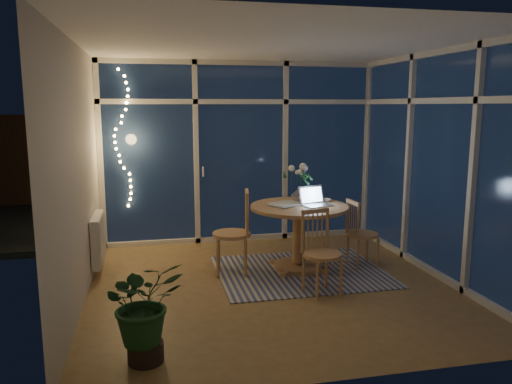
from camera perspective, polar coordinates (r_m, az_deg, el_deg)
floor at (r=5.65m, az=2.03°, el=-10.59°), size 4.00×4.00×0.00m
ceiling at (r=5.33m, az=2.20°, el=16.59°), size 4.00×4.00×0.00m
wall_back at (r=7.28m, az=-1.76°, el=4.54°), size 4.00×0.04×2.60m
wall_front at (r=3.46m, az=10.26°, el=-1.54°), size 4.00×0.04×2.60m
wall_left at (r=5.23m, az=-19.68°, el=1.87°), size 0.04×4.00×2.60m
wall_right at (r=6.14m, az=20.54°, el=2.93°), size 0.04×4.00×2.60m
window_wall_back at (r=7.24m, az=-1.70°, el=4.51°), size 4.00×0.10×2.60m
window_wall_right at (r=6.12m, az=20.22°, el=2.92°), size 0.10×4.00×2.60m
radiator at (r=6.27m, az=-17.61°, el=-5.16°), size 0.10×0.70×0.58m
fairy_lights at (r=7.04m, az=-14.99°, el=5.86°), size 0.24×0.10×1.85m
garden_patio at (r=10.49m, az=-1.99°, el=-1.33°), size 12.00×6.00×0.10m
garden_fence at (r=10.77m, az=-5.11°, el=4.09°), size 11.00×0.08×1.80m
neighbour_roof at (r=13.73m, az=-5.50°, el=10.75°), size 7.00×3.00×2.20m
garden_shrubs at (r=8.68m, az=-8.60°, el=-0.37°), size 0.90×0.90×0.90m
rug at (r=6.09m, az=5.13°, el=-9.05°), size 1.99×1.60×0.01m
dining_table at (r=6.07m, az=4.91°, el=-5.24°), size 1.18×1.18×0.80m
chair_left at (r=5.89m, az=-2.81°, el=-4.58°), size 0.54×0.54×1.01m
chair_right at (r=6.30m, az=12.14°, el=-4.58°), size 0.43×0.43×0.85m
chair_front at (r=5.31m, az=7.61°, el=-6.89°), size 0.50×0.50×0.90m
laptop at (r=5.95m, az=7.00°, el=-0.41°), size 0.41×0.37×0.25m
flower_vase at (r=6.17m, az=4.85°, el=-0.17°), size 0.20×0.20×0.21m
bowl at (r=6.25m, az=7.90°, el=-0.91°), size 0.15×0.15×0.04m
newspapers at (r=5.98m, az=3.34°, el=-1.39°), size 0.45×0.40×0.02m
phone at (r=5.89m, az=6.49°, el=-1.69°), size 0.13×0.09×0.01m
potted_plant at (r=4.04m, az=-12.65°, el=-13.64°), size 0.66×0.61×0.76m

